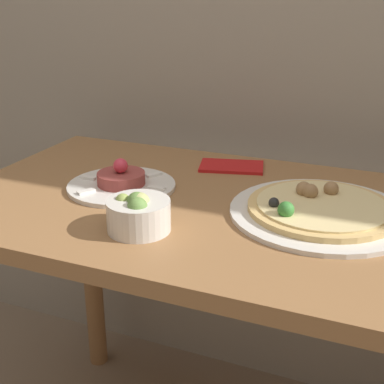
% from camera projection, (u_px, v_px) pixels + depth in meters
% --- Properties ---
extents(dining_table, '(1.16, 0.68, 0.79)m').
position_uv_depth(dining_table, '(212.00, 255.00, 1.21)').
color(dining_table, olive).
rests_on(dining_table, ground_plane).
extents(pizza_plate, '(0.38, 0.38, 0.05)m').
position_uv_depth(pizza_plate, '(321.00, 209.00, 1.09)').
color(pizza_plate, silver).
rests_on(pizza_plate, dining_table).
extents(tartare_plate, '(0.25, 0.25, 0.07)m').
position_uv_depth(tartare_plate, '(121.00, 183.00, 1.23)').
color(tartare_plate, silver).
rests_on(tartare_plate, dining_table).
extents(small_bowl, '(0.12, 0.12, 0.08)m').
position_uv_depth(small_bowl, '(138.00, 213.00, 1.02)').
color(small_bowl, silver).
rests_on(small_bowl, dining_table).
extents(napkin, '(0.18, 0.13, 0.01)m').
position_uv_depth(napkin, '(232.00, 166.00, 1.37)').
color(napkin, red).
rests_on(napkin, dining_table).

